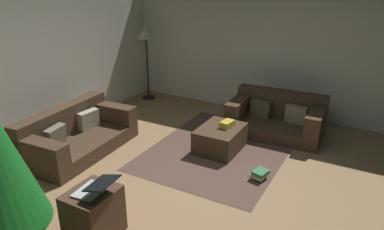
{
  "coord_description": "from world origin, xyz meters",
  "views": [
    {
      "loc": [
        -3.54,
        -1.8,
        2.63
      ],
      "look_at": [
        0.58,
        0.47,
        0.75
      ],
      "focal_mm": 33.86,
      "sensor_mm": 36.0,
      "label": 1
    }
  ],
  "objects_px": {
    "laptop": "(95,188)",
    "book_stack": "(259,175)",
    "side_table": "(94,214)",
    "gift_box": "(227,124)",
    "couch_left": "(75,135)",
    "tv_remote": "(224,127)",
    "ottoman": "(220,139)",
    "couch_right": "(277,117)",
    "corner_lamp": "(146,38)"
  },
  "relations": [
    {
      "from": "book_stack",
      "to": "laptop",
      "type": "bearing_deg",
      "value": 150.42
    },
    {
      "from": "couch_right",
      "to": "couch_left",
      "type": "bearing_deg",
      "value": 38.99
    },
    {
      "from": "corner_lamp",
      "to": "couch_left",
      "type": "bearing_deg",
      "value": -169.77
    },
    {
      "from": "tv_remote",
      "to": "book_stack",
      "type": "height_order",
      "value": "tv_remote"
    },
    {
      "from": "side_table",
      "to": "corner_lamp",
      "type": "height_order",
      "value": "corner_lamp"
    },
    {
      "from": "ottoman",
      "to": "corner_lamp",
      "type": "xyz_separation_m",
      "value": [
        1.5,
        2.43,
        1.14
      ]
    },
    {
      "from": "side_table",
      "to": "couch_right",
      "type": "bearing_deg",
      "value": -14.01
    },
    {
      "from": "ottoman",
      "to": "book_stack",
      "type": "bearing_deg",
      "value": -122.7
    },
    {
      "from": "book_stack",
      "to": "tv_remote",
      "type": "bearing_deg",
      "value": 54.18
    },
    {
      "from": "couch_right",
      "to": "book_stack",
      "type": "xyz_separation_m",
      "value": [
        -1.63,
        -0.26,
        -0.21
      ]
    },
    {
      "from": "couch_right",
      "to": "book_stack",
      "type": "height_order",
      "value": "couch_right"
    },
    {
      "from": "couch_right",
      "to": "side_table",
      "type": "distance_m",
      "value": 3.66
    },
    {
      "from": "couch_left",
      "to": "couch_right",
      "type": "xyz_separation_m",
      "value": [
        2.2,
        -2.53,
        0.01
      ]
    },
    {
      "from": "couch_left",
      "to": "gift_box",
      "type": "xyz_separation_m",
      "value": [
        1.19,
        -2.03,
        0.16
      ]
    },
    {
      "from": "gift_box",
      "to": "tv_remote",
      "type": "relative_size",
      "value": 1.45
    },
    {
      "from": "couch_right",
      "to": "corner_lamp",
      "type": "distance_m",
      "value": 3.21
    },
    {
      "from": "couch_right",
      "to": "laptop",
      "type": "relative_size",
      "value": 3.67
    },
    {
      "from": "gift_box",
      "to": "laptop",
      "type": "relative_size",
      "value": 0.54
    },
    {
      "from": "couch_right",
      "to": "laptop",
      "type": "xyz_separation_m",
      "value": [
        -3.55,
        0.83,
        0.34
      ]
    },
    {
      "from": "couch_right",
      "to": "corner_lamp",
      "type": "relative_size",
      "value": 1.02
    },
    {
      "from": "couch_left",
      "to": "corner_lamp",
      "type": "height_order",
      "value": "corner_lamp"
    },
    {
      "from": "laptop",
      "to": "book_stack",
      "type": "bearing_deg",
      "value": -29.58
    },
    {
      "from": "ottoman",
      "to": "book_stack",
      "type": "distance_m",
      "value": 1.0
    },
    {
      "from": "book_stack",
      "to": "couch_left",
      "type": "bearing_deg",
      "value": 101.61
    },
    {
      "from": "laptop",
      "to": "corner_lamp",
      "type": "relative_size",
      "value": 0.28
    },
    {
      "from": "ottoman",
      "to": "side_table",
      "type": "xyz_separation_m",
      "value": [
        -2.46,
        0.31,
        0.09
      ]
    },
    {
      "from": "book_stack",
      "to": "corner_lamp",
      "type": "relative_size",
      "value": 0.16
    },
    {
      "from": "couch_right",
      "to": "gift_box",
      "type": "bearing_deg",
      "value": 61.7
    },
    {
      "from": "laptop",
      "to": "book_stack",
      "type": "height_order",
      "value": "laptop"
    },
    {
      "from": "gift_box",
      "to": "corner_lamp",
      "type": "bearing_deg",
      "value": 60.4
    },
    {
      "from": "ottoman",
      "to": "gift_box",
      "type": "xyz_separation_m",
      "value": [
        0.08,
        -0.07,
        0.23
      ]
    },
    {
      "from": "laptop",
      "to": "book_stack",
      "type": "relative_size",
      "value": 1.73
    },
    {
      "from": "gift_box",
      "to": "laptop",
      "type": "distance_m",
      "value": 2.57
    },
    {
      "from": "ottoman",
      "to": "laptop",
      "type": "distance_m",
      "value": 2.51
    },
    {
      "from": "laptop",
      "to": "side_table",
      "type": "bearing_deg",
      "value": 95.18
    },
    {
      "from": "gift_box",
      "to": "side_table",
      "type": "bearing_deg",
      "value": 171.34
    },
    {
      "from": "side_table",
      "to": "laptop",
      "type": "xyz_separation_m",
      "value": [
        0.01,
        -0.06,
        0.33
      ]
    },
    {
      "from": "gift_box",
      "to": "couch_left",
      "type": "bearing_deg",
      "value": 120.34
    },
    {
      "from": "corner_lamp",
      "to": "ottoman",
      "type": "bearing_deg",
      "value": -121.73
    },
    {
      "from": "gift_box",
      "to": "side_table",
      "type": "relative_size",
      "value": 0.42
    },
    {
      "from": "couch_right",
      "to": "book_stack",
      "type": "distance_m",
      "value": 1.66
    },
    {
      "from": "tv_remote",
      "to": "side_table",
      "type": "bearing_deg",
      "value": -172.83
    },
    {
      "from": "gift_box",
      "to": "book_stack",
      "type": "relative_size",
      "value": 0.94
    },
    {
      "from": "couch_left",
      "to": "gift_box",
      "type": "distance_m",
      "value": 2.36
    },
    {
      "from": "side_table",
      "to": "corner_lamp",
      "type": "relative_size",
      "value": 0.35
    },
    {
      "from": "side_table",
      "to": "book_stack",
      "type": "bearing_deg",
      "value": -30.79
    },
    {
      "from": "ottoman",
      "to": "corner_lamp",
      "type": "bearing_deg",
      "value": 58.27
    },
    {
      "from": "couch_right",
      "to": "ottoman",
      "type": "height_order",
      "value": "couch_right"
    },
    {
      "from": "tv_remote",
      "to": "laptop",
      "type": "distance_m",
      "value": 2.52
    },
    {
      "from": "ottoman",
      "to": "laptop",
      "type": "bearing_deg",
      "value": 174.06
    }
  ]
}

